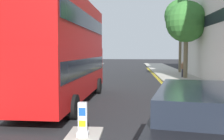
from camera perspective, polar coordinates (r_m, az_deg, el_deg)
The scene contains 10 objects.
sidewalk_right at distance 20.24m, azimuth 18.29°, elevation -3.96°, with size 4.00×80.00×0.14m, color #ADA89E.
sidewalk_left at distance 21.19m, azimuth -18.27°, elevation -3.61°, with size 4.00×80.00×0.14m, color #ADA89E.
kerb_line_outer at distance 17.89m, azimuth 13.31°, elevation -5.12°, with size 0.10×56.00×0.01m, color yellow.
kerb_line_inner at distance 17.86m, azimuth 12.80°, elevation -5.13°, with size 0.10×56.00×0.01m, color yellow.
traffic_island at distance 8.81m, azimuth -6.30°, elevation -14.37°, with size 1.10×2.20×0.10m, color #ADA89E.
keep_left_bollard at distance 8.65m, azimuth -6.33°, elevation -10.86°, with size 0.36×0.28×1.11m.
double_decker_bus_away at distance 14.53m, azimuth -9.93°, elevation 4.80°, with size 3.04×10.88×5.64m.
pedestrian_far at distance 28.28m, azimuth 15.01°, elevation 0.21°, with size 0.34×0.22×1.62m.
street_tree_near at distance 35.21m, azimuth 14.62°, elevation 11.25°, with size 4.13×4.13×9.26m.
street_tree_mid at distance 27.93m, azimuth 15.75°, elevation 9.95°, with size 4.13×4.13×7.72m.
Camera 1 is at (1.52, -3.42, 2.84)m, focal length 42.32 mm.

